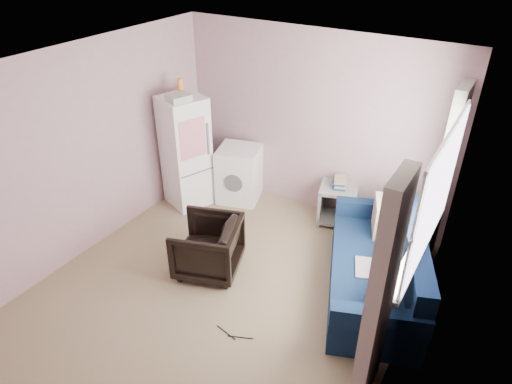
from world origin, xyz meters
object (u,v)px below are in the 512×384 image
washing_machine (239,173)px  sofa (379,271)px  fridge (186,152)px  side_table (338,201)px  armchair (207,244)px

washing_machine → sofa: (2.41, -0.90, -0.10)m
fridge → side_table: fridge is taller
armchair → fridge: bearing=-152.5°
fridge → side_table: bearing=38.6°
fridge → armchair: bearing=-22.7°
washing_machine → armchair: bearing=-86.5°
washing_machine → side_table: size_ratio=1.21×
armchair → side_table: (0.89, 1.75, -0.05)m
washing_machine → side_table: bearing=-9.0°
side_table → sofa: size_ratio=0.31×
fridge → side_table: (2.04, 0.67, -0.50)m
washing_machine → side_table: 1.48m
washing_machine → sofa: sofa is taller
washing_machine → sofa: size_ratio=0.37×
fridge → side_table: size_ratio=2.72×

